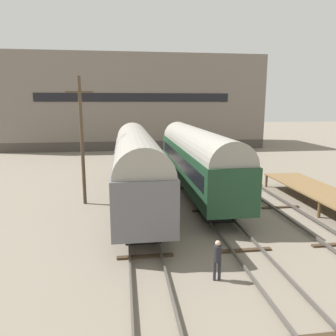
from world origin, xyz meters
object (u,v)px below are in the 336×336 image
object	(u,v)px
train_car_grey	(136,162)
person_worker	(217,257)
utility_pole	(82,140)
train_car_green	(196,156)

from	to	relation	value
train_car_grey	person_worker	size ratio (longest dim) A/B	10.95
train_car_grey	utility_pole	distance (m)	4.00
utility_pole	person_worker	bearing A→B (deg)	-60.24
train_car_green	utility_pole	xyz separation A→B (m)	(-8.43, -2.17, 1.65)
train_car_green	train_car_grey	xyz separation A→B (m)	(-4.77, -2.35, 0.04)
train_car_grey	person_worker	bearing A→B (deg)	-76.11
train_car_green	train_car_grey	bearing A→B (deg)	-153.81
person_worker	utility_pole	size ratio (longest dim) A/B	0.19
train_car_grey	person_worker	xyz separation A→B (m)	(2.71, -10.97, -1.91)
train_car_green	utility_pole	bearing A→B (deg)	-165.57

